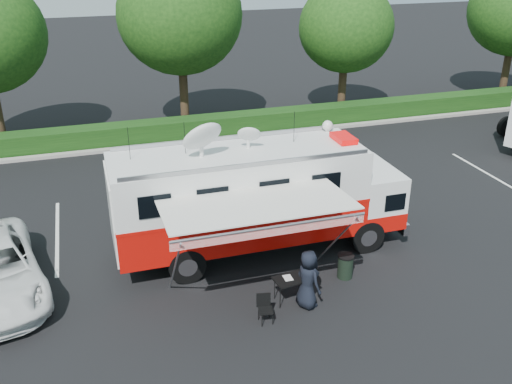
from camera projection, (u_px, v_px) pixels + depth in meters
ground_plane at (260, 249)px, 19.06m from camera, size 120.00×120.00×0.00m
back_border at (204, 34)px, 28.45m from camera, size 60.00×6.14×8.87m
stall_lines at (224, 213)px, 21.52m from camera, size 24.12×5.50×0.01m
command_truck at (258, 197)px, 18.22m from camera, size 9.47×2.60×4.55m
awning at (259, 209)px, 15.23m from camera, size 5.17×2.67×3.12m
person at (307, 306)px, 16.21m from camera, size 0.82×1.00×1.76m
folding_table at (290, 280)px, 16.10m from camera, size 1.00×0.77×0.78m
folding_chair at (265, 306)px, 15.42m from camera, size 0.45×0.47×0.81m
trash_bin at (345, 266)px, 17.40m from camera, size 0.51×0.51×0.76m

